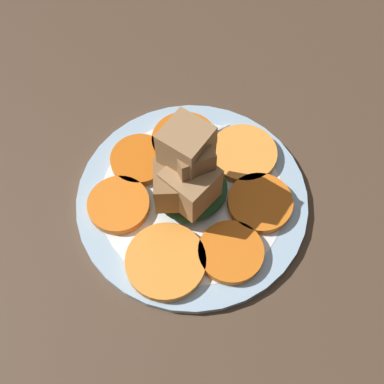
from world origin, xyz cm
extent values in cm
cube|color=#4C3828|center=(0.00, 0.00, 1.00)|extent=(120.00, 120.00, 2.00)
cylinder|color=#99B7D1|center=(0.00, 0.00, 2.50)|extent=(26.24, 26.24, 1.00)
cylinder|color=white|center=(0.00, 0.00, 2.55)|extent=(20.99, 20.99, 1.00)
cylinder|color=#D35E12|center=(2.34, -7.30, 3.62)|extent=(6.72, 6.72, 1.03)
cylinder|color=orange|center=(7.39, -3.66, 3.62)|extent=(6.91, 6.91, 1.03)
cylinder|color=orange|center=(6.88, 4.87, 3.62)|extent=(8.48, 8.48, 1.03)
cylinder|color=orange|center=(0.74, 8.03, 3.62)|extent=(6.97, 6.97, 1.03)
cylinder|color=orange|center=(-5.47, 5.32, 3.62)|extent=(7.24, 7.24, 1.03)
cylinder|color=orange|center=(-8.08, -0.84, 3.62)|extent=(7.85, 7.85, 1.03)
cylinder|color=#D56013|center=(-3.54, -6.45, 3.62)|extent=(7.83, 7.83, 1.03)
ellipsoid|color=#1E4723|center=(0.00, 0.00, 4.41)|extent=(8.20, 7.38, 2.61)
cube|color=olive|center=(0.92, -0.09, 7.75)|extent=(4.12, 4.12, 4.07)
cube|color=#9E754C|center=(0.86, 0.94, 8.08)|extent=(5.63, 5.63, 4.72)
cube|color=brown|center=(2.13, 0.21, 7.86)|extent=(5.93, 5.93, 4.28)
cube|color=brown|center=(0.37, 0.31, 11.16)|extent=(4.33, 4.33, 3.63)
cube|color=#9E754C|center=(-0.27, -1.00, 12.21)|extent=(5.52, 5.52, 4.33)
cube|color=silver|center=(2.94, -5.71, 3.30)|extent=(12.20, 2.44, 0.40)
cube|color=silver|center=(-3.83, -4.96, 3.30)|extent=(1.72, 2.46, 0.40)
cube|color=silver|center=(-7.05, -5.60, 3.30)|extent=(4.79, 0.84, 0.40)
cube|color=silver|center=(-6.98, -4.94, 3.30)|extent=(4.79, 0.84, 0.40)
cube|color=silver|center=(-6.90, -4.28, 3.30)|extent=(4.79, 0.84, 0.40)
cube|color=silver|center=(-6.83, -3.61, 3.30)|extent=(4.79, 0.84, 0.40)
camera|label=1|loc=(14.92, 20.74, 51.09)|focal=45.00mm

